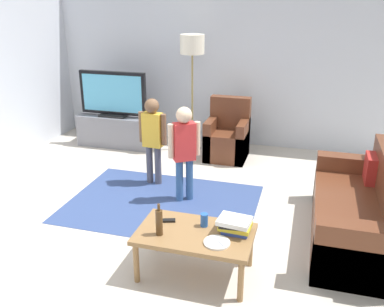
{
  "coord_description": "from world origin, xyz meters",
  "views": [
    {
      "loc": [
        1.23,
        -3.68,
        2.34
      ],
      "look_at": [
        0.0,
        0.6,
        0.65
      ],
      "focal_mm": 39.6,
      "sensor_mm": 36.0,
      "label": 1
    }
  ],
  "objects_px": {
    "bottle": "(159,222)",
    "plate": "(217,243)",
    "couch": "(364,214)",
    "tv": "(113,94)",
    "child_center": "(184,146)",
    "book_stack": "(235,225)",
    "child_near_tv": "(153,134)",
    "soda_can": "(204,220)",
    "armchair": "(228,138)",
    "tv_remote": "(166,221)",
    "tv_stand": "(116,131)",
    "floor_lamp": "(192,51)",
    "coffee_table": "(195,237)"
  },
  "relations": [
    {
      "from": "couch",
      "to": "floor_lamp",
      "type": "bearing_deg",
      "value": 138.63
    },
    {
      "from": "child_center",
      "to": "coffee_table",
      "type": "xyz_separation_m",
      "value": [
        0.51,
        -1.35,
        -0.32
      ]
    },
    {
      "from": "bottle",
      "to": "plate",
      "type": "xyz_separation_m",
      "value": [
        0.5,
        0.0,
        -0.11
      ]
    },
    {
      "from": "armchair",
      "to": "book_stack",
      "type": "xyz_separation_m",
      "value": [
        0.63,
        -2.8,
        0.19
      ]
    },
    {
      "from": "child_near_tv",
      "to": "book_stack",
      "type": "bearing_deg",
      "value": -49.75
    },
    {
      "from": "plate",
      "to": "floor_lamp",
      "type": "bearing_deg",
      "value": 109.43
    },
    {
      "from": "couch",
      "to": "soda_can",
      "type": "distance_m",
      "value": 1.68
    },
    {
      "from": "armchair",
      "to": "child_near_tv",
      "type": "bearing_deg",
      "value": -121.51
    },
    {
      "from": "couch",
      "to": "armchair",
      "type": "relative_size",
      "value": 2.0
    },
    {
      "from": "couch",
      "to": "child_near_tv",
      "type": "bearing_deg",
      "value": 164.11
    },
    {
      "from": "tv",
      "to": "child_center",
      "type": "distance_m",
      "value": 2.29
    },
    {
      "from": "child_near_tv",
      "to": "child_center",
      "type": "distance_m",
      "value": 0.64
    },
    {
      "from": "armchair",
      "to": "tv_remote",
      "type": "bearing_deg",
      "value": -89.93
    },
    {
      "from": "tv",
      "to": "child_near_tv",
      "type": "xyz_separation_m",
      "value": [
        1.13,
        -1.21,
        -0.17
      ]
    },
    {
      "from": "tv_stand",
      "to": "book_stack",
      "type": "bearing_deg",
      "value": -48.75
    },
    {
      "from": "coffee_table",
      "to": "plate",
      "type": "height_order",
      "value": "plate"
    },
    {
      "from": "plate",
      "to": "soda_can",
      "type": "bearing_deg",
      "value": 125.35
    },
    {
      "from": "couch",
      "to": "child_near_tv",
      "type": "distance_m",
      "value": 2.63
    },
    {
      "from": "floor_lamp",
      "to": "coffee_table",
      "type": "height_order",
      "value": "floor_lamp"
    },
    {
      "from": "armchair",
      "to": "tv_remote",
      "type": "height_order",
      "value": "armchair"
    },
    {
      "from": "armchair",
      "to": "tv_remote",
      "type": "xyz_separation_m",
      "value": [
        0.0,
        -2.8,
        0.13
      ]
    },
    {
      "from": "bottle",
      "to": "child_near_tv",
      "type": "bearing_deg",
      "value": 112.46
    },
    {
      "from": "bottle",
      "to": "soda_can",
      "type": "bearing_deg",
      "value": 36.03
    },
    {
      "from": "tv_remote",
      "to": "soda_can",
      "type": "relative_size",
      "value": 1.42
    },
    {
      "from": "book_stack",
      "to": "tv_remote",
      "type": "xyz_separation_m",
      "value": [
        -0.63,
        0.0,
        -0.06
      ]
    },
    {
      "from": "tv_stand",
      "to": "coffee_table",
      "type": "distance_m",
      "value": 3.65
    },
    {
      "from": "plate",
      "to": "tv_stand",
      "type": "bearing_deg",
      "value": 127.94
    },
    {
      "from": "book_stack",
      "to": "coffee_table",
      "type": "bearing_deg",
      "value": -163.07
    },
    {
      "from": "couch",
      "to": "child_center",
      "type": "distance_m",
      "value": 2.05
    },
    {
      "from": "couch",
      "to": "armchair",
      "type": "distance_m",
      "value": 2.6
    },
    {
      "from": "coffee_table",
      "to": "tv_remote",
      "type": "xyz_separation_m",
      "value": [
        -0.3,
        0.1,
        0.06
      ]
    },
    {
      "from": "coffee_table",
      "to": "plate",
      "type": "bearing_deg",
      "value": -28.58
    },
    {
      "from": "child_center",
      "to": "book_stack",
      "type": "relative_size",
      "value": 3.93
    },
    {
      "from": "book_stack",
      "to": "soda_can",
      "type": "relative_size",
      "value": 2.44
    },
    {
      "from": "armchair",
      "to": "child_center",
      "type": "distance_m",
      "value": 1.61
    },
    {
      "from": "child_near_tv",
      "to": "child_center",
      "type": "relative_size",
      "value": 0.98
    },
    {
      "from": "child_near_tv",
      "to": "book_stack",
      "type": "height_order",
      "value": "child_near_tv"
    },
    {
      "from": "floor_lamp",
      "to": "plate",
      "type": "xyz_separation_m",
      "value": [
        1.13,
        -3.21,
        -1.12
      ]
    },
    {
      "from": "couch",
      "to": "plate",
      "type": "xyz_separation_m",
      "value": [
        -1.25,
        -1.11,
        0.14
      ]
    },
    {
      "from": "armchair",
      "to": "bottle",
      "type": "relative_size",
      "value": 3.11
    },
    {
      "from": "child_center",
      "to": "couch",
      "type": "bearing_deg",
      "value": -10.21
    },
    {
      "from": "tv",
      "to": "coffee_table",
      "type": "bearing_deg",
      "value": -53.43
    },
    {
      "from": "tv_stand",
      "to": "child_near_tv",
      "type": "height_order",
      "value": "child_near_tv"
    },
    {
      "from": "tv",
      "to": "child_center",
      "type": "xyz_separation_m",
      "value": [
        1.66,
        -1.57,
        -0.16
      ]
    },
    {
      "from": "tv",
      "to": "tv_stand",
      "type": "bearing_deg",
      "value": 90.0
    },
    {
      "from": "child_center",
      "to": "bottle",
      "type": "distance_m",
      "value": 1.5
    },
    {
      "from": "book_stack",
      "to": "child_center",
      "type": "bearing_deg",
      "value": 123.7
    },
    {
      "from": "armchair",
      "to": "plate",
      "type": "bearing_deg",
      "value": -80.16
    },
    {
      "from": "coffee_table",
      "to": "tv_stand",
      "type": "bearing_deg",
      "value": 126.37
    },
    {
      "from": "floor_lamp",
      "to": "book_stack",
      "type": "bearing_deg",
      "value": -67.52
    }
  ]
}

